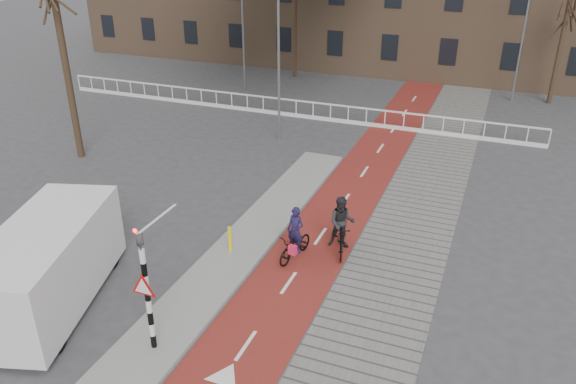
% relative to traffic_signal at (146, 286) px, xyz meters
% --- Properties ---
extents(ground, '(120.00, 120.00, 0.00)m').
position_rel_traffic_signal_xyz_m(ground, '(0.60, 2.02, -1.99)').
color(ground, '#38383A').
rests_on(ground, ground).
extents(bike_lane, '(2.50, 60.00, 0.01)m').
position_rel_traffic_signal_xyz_m(bike_lane, '(2.10, 12.02, -1.98)').
color(bike_lane, maroon).
rests_on(bike_lane, ground).
extents(sidewalk, '(3.00, 60.00, 0.01)m').
position_rel_traffic_signal_xyz_m(sidewalk, '(4.90, 12.02, -1.98)').
color(sidewalk, slate).
rests_on(sidewalk, ground).
extents(curb_island, '(1.80, 16.00, 0.12)m').
position_rel_traffic_signal_xyz_m(curb_island, '(-0.10, 6.02, -1.93)').
color(curb_island, gray).
rests_on(curb_island, ground).
extents(traffic_signal, '(0.80, 0.80, 3.68)m').
position_rel_traffic_signal_xyz_m(traffic_signal, '(0.00, 0.00, 0.00)').
color(traffic_signal, black).
rests_on(traffic_signal, curb_island).
extents(bollard, '(0.12, 0.12, 0.88)m').
position_rel_traffic_signal_xyz_m(bollard, '(-0.28, 4.85, -1.43)').
color(bollard, yellow).
rests_on(bollard, curb_island).
extents(cyclist_near, '(0.94, 1.81, 1.82)m').
position_rel_traffic_signal_xyz_m(cyclist_near, '(1.79, 5.40, -1.37)').
color(cyclist_near, black).
rests_on(cyclist_near, bike_lane).
extents(cyclist_far, '(1.06, 1.94, 2.00)m').
position_rel_traffic_signal_xyz_m(cyclist_far, '(3.05, 6.28, -1.15)').
color(cyclist_far, black).
rests_on(cyclist_far, bike_lane).
extents(van, '(3.83, 6.06, 2.43)m').
position_rel_traffic_signal_xyz_m(van, '(-3.78, 0.64, -0.71)').
color(van, silver).
rests_on(van, ground).
extents(railing, '(28.00, 0.10, 0.99)m').
position_rel_traffic_signal_xyz_m(railing, '(-4.40, 19.02, -1.68)').
color(railing, silver).
rests_on(railing, ground).
extents(tree_left, '(0.31, 0.31, 8.28)m').
position_rel_traffic_signal_xyz_m(tree_left, '(-10.64, 9.90, 2.15)').
color(tree_left, black).
rests_on(tree_left, ground).
extents(tree_mid, '(0.23, 0.23, 6.69)m').
position_rel_traffic_signal_xyz_m(tree_mid, '(-6.69, 27.39, 1.35)').
color(tree_mid, black).
rests_on(tree_mid, ground).
extents(tree_right, '(0.26, 0.26, 6.22)m').
position_rel_traffic_signal_xyz_m(tree_right, '(9.79, 27.15, 1.12)').
color(tree_right, black).
rests_on(tree_right, ground).
extents(streetlight_near, '(0.12, 0.12, 7.21)m').
position_rel_traffic_signal_xyz_m(streetlight_near, '(-2.90, 15.35, 1.62)').
color(streetlight_near, slate).
rests_on(streetlight_near, ground).
extents(streetlight_left, '(0.12, 0.12, 8.45)m').
position_rel_traffic_signal_xyz_m(streetlight_left, '(-8.53, 23.11, 2.23)').
color(streetlight_left, slate).
rests_on(streetlight_left, ground).
extents(streetlight_right, '(0.12, 0.12, 8.71)m').
position_rel_traffic_signal_xyz_m(streetlight_right, '(7.69, 26.82, 2.36)').
color(streetlight_right, slate).
rests_on(streetlight_right, ground).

